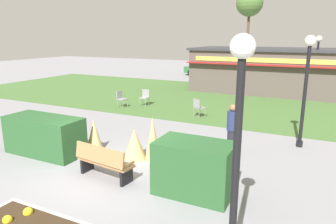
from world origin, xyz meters
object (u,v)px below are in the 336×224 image
object	(u,v)px
lamppost_far	(317,59)
person_strolling	(232,130)
lamppost_mid	(306,78)
trash_bin	(27,135)
parked_car_east_slot	(315,74)
cafe_chair_center	(145,96)
lamppost_near	(238,131)
cafe_chair_east	(121,97)
parked_car_center_slot	(262,72)
cafe_chair_west	(198,106)
park_bench	(104,162)
food_kiosk	(269,70)
parked_car_west_slot	(207,69)
tree_right_bg	(250,4)

from	to	relation	value
lamppost_far	person_strolling	world-z (taller)	lamppost_far
lamppost_mid	trash_bin	xyz separation A→B (m)	(-8.68, -4.13, -2.03)
parked_car_east_slot	cafe_chair_center	bearing A→B (deg)	-119.74
lamppost_near	lamppost_far	bearing A→B (deg)	87.55
trash_bin	cafe_chair_east	bearing A→B (deg)	94.64
lamppost_mid	parked_car_center_slot	world-z (taller)	lamppost_mid
trash_bin	cafe_chair_west	size ratio (longest dim) A/B	0.87
person_strolling	parked_car_east_slot	bearing A→B (deg)	-58.64
lamppost_far	person_strolling	distance (m)	11.71
park_bench	lamppost_mid	xyz separation A→B (m)	(4.59, 5.05, 1.94)
person_strolling	food_kiosk	bearing A→B (deg)	-49.14
cafe_chair_west	parked_car_east_slot	world-z (taller)	parked_car_east_slot
cafe_chair_east	cafe_chair_west	bearing A→B (deg)	-2.52
cafe_chair_east	parked_car_west_slot	bearing A→B (deg)	91.89
lamppost_near	trash_bin	xyz separation A→B (m)	(-8.09, 2.77, -2.03)
lamppost_far	parked_car_west_slot	xyz separation A→B (m)	(-9.83, 8.28, -1.77)
lamppost_mid	trash_bin	size ratio (longest dim) A/B	4.93
trash_bin	cafe_chair_west	distance (m)	7.54
park_bench	tree_right_bg	distance (m)	29.07
park_bench	parked_car_east_slot	bearing A→B (deg)	78.60
lamppost_far	cafe_chair_east	world-z (taller)	lamppost_far
lamppost_near	person_strolling	size ratio (longest dim) A/B	2.25
lamppost_mid	lamppost_far	size ratio (longest dim) A/B	1.00
lamppost_mid	food_kiosk	distance (m)	11.48
cafe_chair_west	person_strolling	distance (m)	4.92
cafe_chair_center	tree_right_bg	distance (m)	20.89
food_kiosk	person_strolling	xyz separation A→B (m)	(0.86, -12.96, -0.65)
parked_car_west_slot	parked_car_east_slot	size ratio (longest dim) A/B	1.01
cafe_chair_west	park_bench	bearing A→B (deg)	-89.56
lamppost_near	lamppost_mid	bearing A→B (deg)	85.08
lamppost_far	parked_car_center_slot	size ratio (longest dim) A/B	0.90
trash_bin	cafe_chair_center	distance (m)	7.50
parked_car_east_slot	park_bench	bearing A→B (deg)	-101.40
food_kiosk	parked_car_east_slot	distance (m)	7.36
person_strolling	lamppost_mid	bearing A→B (deg)	-99.23
cafe_chair_west	parked_car_center_slot	world-z (taller)	parked_car_center_slot
lamppost_far	trash_bin	xyz separation A→B (m)	(-8.79, -13.68, -2.03)
cafe_chair_west	cafe_chair_east	bearing A→B (deg)	177.48
food_kiosk	person_strolling	bearing A→B (deg)	-86.22
person_strolling	parked_car_west_slot	distance (m)	21.18
lamppost_mid	parked_car_east_slot	xyz separation A→B (m)	(0.02, 17.84, -1.77)
cafe_chair_east	lamppost_mid	bearing A→B (deg)	-14.82
lamppost_far	trash_bin	size ratio (longest dim) A/B	4.93
park_bench	parked_car_center_slot	bearing A→B (deg)	89.47
lamppost_near	lamppost_mid	size ratio (longest dim) A/B	1.00
parked_car_west_slot	parked_car_center_slot	world-z (taller)	same
lamppost_mid	cafe_chair_center	bearing A→B (deg)	157.84
food_kiosk	cafe_chair_east	world-z (taller)	food_kiosk
lamppost_far	parked_car_east_slot	xyz separation A→B (m)	(-0.09, 8.28, -1.77)
trash_bin	cafe_chair_east	distance (m)	6.59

